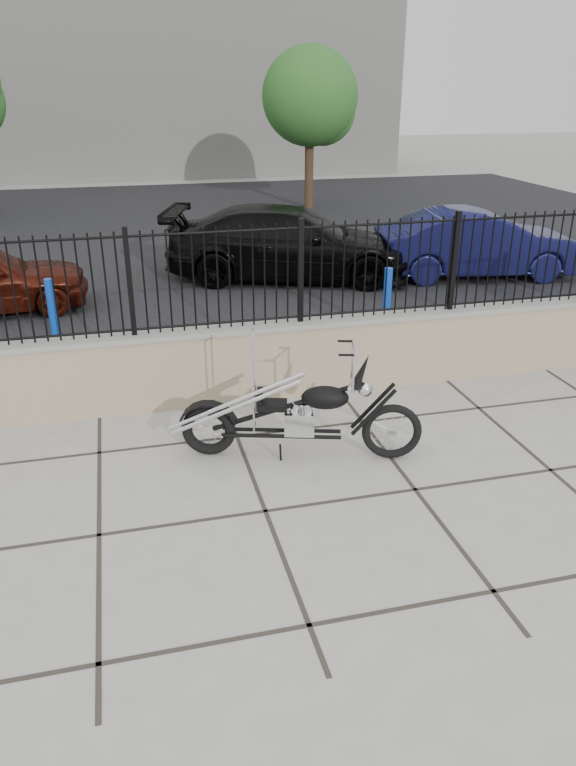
# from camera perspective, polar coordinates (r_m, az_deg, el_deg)

# --- Properties ---
(ground_plane) EXTENTS (90.00, 90.00, 0.00)m
(ground_plane) POSITION_cam_1_polar(r_m,az_deg,el_deg) (6.45, -1.89, -10.67)
(ground_plane) COLOR #99968E
(ground_plane) RESTS_ON ground
(parking_lot) EXTENTS (30.00, 30.00, 0.00)m
(parking_lot) POSITION_cam_1_polar(r_m,az_deg,el_deg) (18.11, -10.58, 11.83)
(parking_lot) COLOR black
(parking_lot) RESTS_ON ground
(retaining_wall) EXTENTS (14.00, 0.36, 0.96)m
(retaining_wall) POSITION_cam_1_polar(r_m,az_deg,el_deg) (8.40, -5.59, 1.54)
(retaining_wall) COLOR gray
(retaining_wall) RESTS_ON ground_plane
(iron_fence) EXTENTS (14.00, 0.08, 1.20)m
(iron_fence) POSITION_cam_1_polar(r_m,az_deg,el_deg) (8.05, -5.90, 8.67)
(iron_fence) COLOR black
(iron_fence) RESTS_ON retaining_wall
(background_building) EXTENTS (22.00, 6.00, 8.00)m
(background_building) POSITION_cam_1_polar(r_m,az_deg,el_deg) (31.72, -13.29, 23.92)
(background_building) COLOR beige
(background_building) RESTS_ON ground_plane
(chopper_motorcycle) EXTENTS (2.42, 1.10, 1.44)m
(chopper_motorcycle) POSITION_cam_1_polar(r_m,az_deg,el_deg) (6.98, 0.60, -0.97)
(chopper_motorcycle) COLOR black
(chopper_motorcycle) RESTS_ON ground_plane
(car_black) EXTENTS (5.27, 3.36, 1.42)m
(car_black) POSITION_cam_1_polar(r_m,az_deg,el_deg) (13.85, 0.17, 11.60)
(car_black) COLOR black
(car_black) RESTS_ON parking_lot
(car_blue) EXTENTS (4.24, 2.07, 1.34)m
(car_blue) POSITION_cam_1_polar(r_m,az_deg,el_deg) (14.51, 15.62, 11.13)
(car_blue) COLOR #10123D
(car_blue) RESTS_ON parking_lot
(bollard_a) EXTENTS (0.16, 0.16, 1.04)m
(bollard_a) POSITION_cam_1_polar(r_m,az_deg,el_deg) (10.72, -19.06, 5.53)
(bollard_a) COLOR #0D1BC4
(bollard_a) RESTS_ON ground_plane
(bollard_b) EXTENTS (0.14, 0.14, 1.05)m
(bollard_b) POSITION_cam_1_polar(r_m,az_deg,el_deg) (10.79, 8.27, 6.77)
(bollard_b) COLOR blue
(bollard_b) RESTS_ON ground_plane
(tree_right) EXTENTS (2.87, 2.87, 4.84)m
(tree_right) POSITION_cam_1_polar(r_m,az_deg,el_deg) (22.03, 1.85, 23.17)
(tree_right) COLOR #382619
(tree_right) RESTS_ON ground_plane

